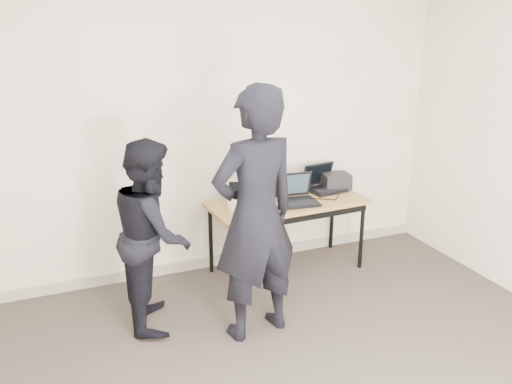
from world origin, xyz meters
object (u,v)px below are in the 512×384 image
laptop_right (323,184)px  desk (288,207)px  laptop_center (297,196)px  person_typist (255,216)px  laptop_beige (243,202)px  equipment_box (336,181)px  leather_satchel (262,184)px  person_observer (153,234)px

laptop_right → desk: bearing=-166.7°
laptop_center → person_typist: bearing=-127.0°
laptop_beige → equipment_box: size_ratio=1.32×
desk → laptop_center: 0.15m
leather_satchel → equipment_box: (0.81, -0.04, -0.05)m
laptop_center → person_typist: person_typist is taller
desk → equipment_box: (0.63, 0.19, 0.14)m
laptop_beige → person_typist: size_ratio=0.18×
laptop_beige → leather_satchel: leather_satchel is taller
person_typist → person_observer: (-0.68, 0.46, -0.21)m
laptop_right → person_typist: size_ratio=0.21×
laptop_right → equipment_box: (0.15, -0.00, 0.02)m
desk → equipment_box: bearing=14.1°
person_observer → laptop_center: bearing=-65.7°
laptop_beige → person_observer: 1.01m
desk → laptop_beige: bearing=173.4°
leather_satchel → equipment_box: 0.81m
equipment_box → person_observer: size_ratio=0.18×
laptop_right → person_typist: person_typist is taller
equipment_box → person_observer: bearing=-163.5°
leather_satchel → laptop_right: bearing=-4.5°
person_observer → laptop_right: bearing=-61.7°
desk → leather_satchel: leather_satchel is taller
desk → laptop_beige: size_ratio=4.36×
laptop_beige → laptop_right: laptop_right is taller
person_observer → equipment_box: bearing=-62.9°
laptop_beige → laptop_center: bearing=6.6°
laptop_right → person_observer: person_observer is taller
laptop_right → laptop_center: bearing=-158.3°
laptop_right → leather_satchel: 0.67m
laptop_center → desk: bearing=150.0°
laptop_beige → desk: bearing=11.5°
laptop_beige → person_typist: bearing=-89.4°
person_observer → leather_satchel: bearing=-51.5°
person_observer → person_typist: bearing=-113.3°
laptop_center → person_observer: person_observer is taller
leather_satchel → equipment_box: leather_satchel is taller
laptop_right → equipment_box: laptop_right is taller
desk → laptop_beige: (-0.44, 0.03, 0.11)m
desk → laptop_center: size_ratio=4.06×
desk → person_typist: bearing=-131.1°
desk → person_typist: 1.13m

